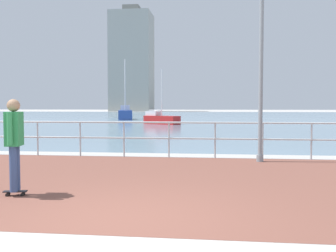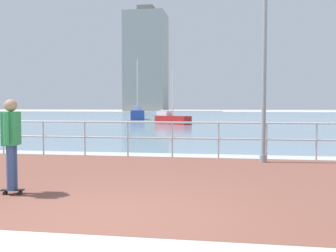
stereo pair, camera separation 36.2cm
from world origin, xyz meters
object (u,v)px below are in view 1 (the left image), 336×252
at_px(lamppost, 264,49).
at_px(sailboat_yellow, 161,119).
at_px(skateboarder, 14,138).
at_px(sailboat_blue, 125,114).

bearing_deg(lamppost, sailboat_yellow, 104.94).
relative_size(lamppost, skateboarder, 3.34).
relative_size(lamppost, sailboat_blue, 0.81).
xyz_separation_m(skateboarder, sailboat_yellow, (-1.03, 26.49, -0.57)).
bearing_deg(skateboarder, lamppost, 43.45).
xyz_separation_m(skateboarder, sailboat_blue, (-6.75, 37.77, -0.35)).
height_order(lamppost, skateboarder, lamppost).
relative_size(sailboat_blue, sailboat_yellow, 1.48).
distance_m(skateboarder, sailboat_blue, 38.37).
distance_m(lamppost, skateboarder, 6.97).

